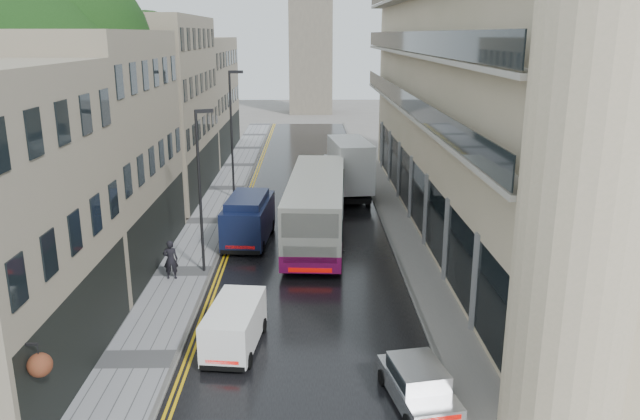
{
  "coord_description": "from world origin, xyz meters",
  "views": [
    {
      "loc": [
        0.07,
        -8.54,
        10.95
      ],
      "look_at": [
        0.58,
        18.0,
        3.43
      ],
      "focal_mm": 35.0,
      "sensor_mm": 36.0,
      "label": 1
    }
  ],
  "objects_px": {
    "cream_bus": "(287,226)",
    "lamp_post_far": "(232,136)",
    "white_van": "(204,343)",
    "navy_van": "(223,227)",
    "tree_near": "(32,125)",
    "tree_far": "(122,108)",
    "lamp_post_near": "(200,193)",
    "white_lorry": "(337,173)",
    "silver_hatchback": "(410,410)",
    "pedestrian": "(171,260)"
  },
  "relations": [
    {
      "from": "cream_bus",
      "to": "lamp_post_far",
      "type": "distance_m",
      "value": 12.94
    },
    {
      "from": "white_van",
      "to": "navy_van",
      "type": "xyz_separation_m",
      "value": [
        -0.81,
        11.48,
        0.51
      ]
    },
    {
      "from": "tree_near",
      "to": "navy_van",
      "type": "relative_size",
      "value": 2.59
    },
    {
      "from": "white_van",
      "to": "cream_bus",
      "type": "bearing_deg",
      "value": 83.46
    },
    {
      "from": "tree_far",
      "to": "lamp_post_near",
      "type": "distance_m",
      "value": 15.74
    },
    {
      "from": "white_lorry",
      "to": "lamp_post_near",
      "type": "distance_m",
      "value": 14.43
    },
    {
      "from": "cream_bus",
      "to": "white_lorry",
      "type": "height_order",
      "value": "white_lorry"
    },
    {
      "from": "white_lorry",
      "to": "silver_hatchback",
      "type": "relative_size",
      "value": 2.17
    },
    {
      "from": "white_lorry",
      "to": "tree_far",
      "type": "bearing_deg",
      "value": 168.22
    },
    {
      "from": "tree_far",
      "to": "white_lorry",
      "type": "xyz_separation_m",
      "value": [
        14.2,
        -1.21,
        -4.19
      ]
    },
    {
      "from": "lamp_post_near",
      "to": "lamp_post_far",
      "type": "xyz_separation_m",
      "value": [
        -0.14,
        13.78,
        0.46
      ]
    },
    {
      "from": "tree_near",
      "to": "lamp_post_far",
      "type": "distance_m",
      "value": 15.24
    },
    {
      "from": "silver_hatchback",
      "to": "lamp_post_near",
      "type": "height_order",
      "value": "lamp_post_near"
    },
    {
      "from": "tree_near",
      "to": "white_lorry",
      "type": "distance_m",
      "value": 19.32
    },
    {
      "from": "white_lorry",
      "to": "lamp_post_near",
      "type": "height_order",
      "value": "lamp_post_near"
    },
    {
      "from": "lamp_post_far",
      "to": "lamp_post_near",
      "type": "bearing_deg",
      "value": -89.9
    },
    {
      "from": "cream_bus",
      "to": "lamp_post_near",
      "type": "bearing_deg",
      "value": -151.99
    },
    {
      "from": "tree_far",
      "to": "silver_hatchback",
      "type": "xyz_separation_m",
      "value": [
        15.12,
        -26.16,
        -5.54
      ]
    },
    {
      "from": "cream_bus",
      "to": "white_van",
      "type": "relative_size",
      "value": 3.34
    },
    {
      "from": "white_lorry",
      "to": "lamp_post_near",
      "type": "relative_size",
      "value": 1.02
    },
    {
      "from": "white_van",
      "to": "navy_van",
      "type": "relative_size",
      "value": 0.71
    },
    {
      "from": "tree_far",
      "to": "pedestrian",
      "type": "xyz_separation_m",
      "value": [
        5.97,
        -14.71,
        -5.19
      ]
    },
    {
      "from": "lamp_post_far",
      "to": "pedestrian",
      "type": "bearing_deg",
      "value": -95.06
    },
    {
      "from": "white_van",
      "to": "lamp_post_far",
      "type": "xyz_separation_m",
      "value": [
        -1.55,
        22.45,
        3.49
      ]
    },
    {
      "from": "tree_near",
      "to": "white_van",
      "type": "relative_size",
      "value": 3.67
    },
    {
      "from": "pedestrian",
      "to": "white_van",
      "type": "bearing_deg",
      "value": 103.41
    },
    {
      "from": "white_lorry",
      "to": "silver_hatchback",
      "type": "height_order",
      "value": "white_lorry"
    },
    {
      "from": "silver_hatchback",
      "to": "pedestrian",
      "type": "relative_size",
      "value": 1.94
    },
    {
      "from": "tree_near",
      "to": "lamp_post_near",
      "type": "distance_m",
      "value": 8.22
    },
    {
      "from": "silver_hatchback",
      "to": "white_van",
      "type": "xyz_separation_m",
      "value": [
        -6.41,
        3.74,
        0.19
      ]
    },
    {
      "from": "lamp_post_near",
      "to": "lamp_post_far",
      "type": "bearing_deg",
      "value": 66.21
    },
    {
      "from": "silver_hatchback",
      "to": "pedestrian",
      "type": "xyz_separation_m",
      "value": [
        -9.14,
        11.45,
        0.35
      ]
    },
    {
      "from": "white_lorry",
      "to": "lamp_post_far",
      "type": "distance_m",
      "value": 7.52
    },
    {
      "from": "tree_near",
      "to": "pedestrian",
      "type": "height_order",
      "value": "tree_near"
    },
    {
      "from": "tree_far",
      "to": "navy_van",
      "type": "relative_size",
      "value": 2.33
    },
    {
      "from": "tree_far",
      "to": "white_lorry",
      "type": "bearing_deg",
      "value": -4.87
    },
    {
      "from": "silver_hatchback",
      "to": "lamp_post_far",
      "type": "bearing_deg",
      "value": 96.4
    },
    {
      "from": "navy_van",
      "to": "silver_hatchback",
      "type": "bearing_deg",
      "value": -59.95
    },
    {
      "from": "white_van",
      "to": "lamp_post_far",
      "type": "relative_size",
      "value": 0.45
    },
    {
      "from": "cream_bus",
      "to": "silver_hatchback",
      "type": "height_order",
      "value": "cream_bus"
    },
    {
      "from": "white_lorry",
      "to": "lamp_post_near",
      "type": "xyz_separation_m",
      "value": [
        -6.9,
        -12.54,
        1.87
      ]
    },
    {
      "from": "navy_van",
      "to": "lamp_post_near",
      "type": "distance_m",
      "value": 3.82
    },
    {
      "from": "cream_bus",
      "to": "tree_near",
      "type": "bearing_deg",
      "value": -171.37
    },
    {
      "from": "pedestrian",
      "to": "lamp_post_near",
      "type": "relative_size",
      "value": 0.24
    },
    {
      "from": "tree_near",
      "to": "white_van",
      "type": "distance_m",
      "value": 14.38
    },
    {
      "from": "navy_van",
      "to": "lamp_post_far",
      "type": "xyz_separation_m",
      "value": [
        -0.74,
        10.97,
        2.98
      ]
    },
    {
      "from": "tree_near",
      "to": "navy_van",
      "type": "distance_m",
      "value": 10.12
    },
    {
      "from": "cream_bus",
      "to": "lamp_post_far",
      "type": "height_order",
      "value": "lamp_post_far"
    },
    {
      "from": "navy_van",
      "to": "pedestrian",
      "type": "relative_size",
      "value": 2.92
    },
    {
      "from": "white_van",
      "to": "lamp_post_near",
      "type": "bearing_deg",
      "value": 106.04
    }
  ]
}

